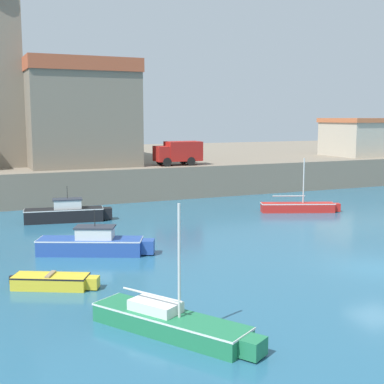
# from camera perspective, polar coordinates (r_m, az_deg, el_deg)

# --- Properties ---
(ground_plane) EXTENTS (200.00, 200.00, 0.00)m
(ground_plane) POSITION_cam_1_polar(r_m,az_deg,el_deg) (28.04, 19.12, -7.72)
(ground_plane) COLOR #28607F
(quay_seawall) EXTENTS (120.00, 40.00, 2.92)m
(quay_seawall) POSITION_cam_1_polar(r_m,az_deg,el_deg) (66.86, -7.60, 2.85)
(quay_seawall) COLOR gray
(quay_seawall) RESTS_ON ground
(motorboat_black_0) EXTENTS (6.22, 2.39, 2.54)m
(motorboat_black_0) POSITION_cam_1_polar(r_m,az_deg,el_deg) (39.08, -13.25, -2.18)
(motorboat_black_0) COLOR black
(motorboat_black_0) RESTS_ON ground
(sailboat_green_1) EXTENTS (4.35, 6.20, 4.58)m
(sailboat_green_1) POSITION_cam_1_polar(r_m,az_deg,el_deg) (18.84, -2.27, -13.68)
(sailboat_green_1) COLOR #237A4C
(sailboat_green_1) RESTS_ON ground
(sailboat_red_2) EXTENTS (6.06, 3.18, 4.23)m
(sailboat_red_2) POSITION_cam_1_polar(r_m,az_deg,el_deg) (42.68, 11.33, -1.57)
(sailboat_red_2) COLOR red
(sailboat_red_2) RESTS_ON ground
(motorboat_blue_4) EXTENTS (6.20, 3.77, 2.44)m
(motorboat_blue_4) POSITION_cam_1_polar(r_m,az_deg,el_deg) (29.59, -10.46, -5.44)
(motorboat_blue_4) COLOR #284C9E
(motorboat_blue_4) RESTS_ON ground
(dinghy_yellow_5) EXTENTS (3.71, 2.51, 0.66)m
(dinghy_yellow_5) POSITION_cam_1_polar(r_m,az_deg,el_deg) (24.29, -14.60, -9.18)
(dinghy_yellow_5) COLOR yellow
(dinghy_yellow_5) RESTS_ON ground
(church) EXTENTS (14.42, 17.06, 17.08)m
(church) POSITION_cam_1_polar(r_m,az_deg,el_deg) (54.48, -13.97, 8.87)
(church) COLOR gray
(church) RESTS_ON quay_seawall
(harbor_shed_mid_row) EXTENTS (6.05, 7.08, 4.35)m
(harbor_shed_mid_row) POSITION_cam_1_polar(r_m,az_deg,el_deg) (65.15, 17.11, 5.65)
(harbor_shed_mid_row) COLOR #BCB29E
(harbor_shed_mid_row) RESTS_ON quay_seawall
(truck_on_quay) EXTENTS (4.37, 2.29, 2.20)m
(truck_on_quay) POSITION_cam_1_polar(r_m,az_deg,el_deg) (50.08, -1.49, 4.28)
(truck_on_quay) COLOR #AD1E19
(truck_on_quay) RESTS_ON quay_seawall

